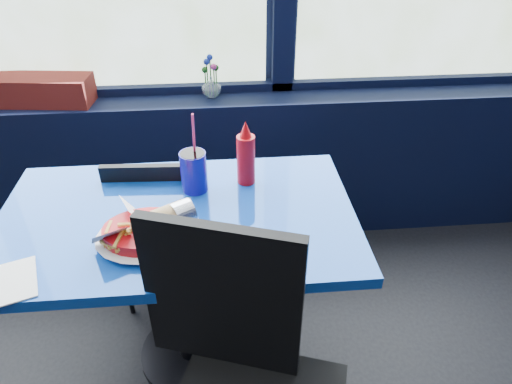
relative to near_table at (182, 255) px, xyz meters
name	(u,v)px	position (x,y,z in m)	size (l,w,h in m)	color
window_sill	(135,170)	(-0.30, 0.87, -0.17)	(5.00, 0.26, 0.80)	black
near_table	(182,255)	(0.00, 0.00, 0.00)	(1.20, 0.70, 0.75)	black
chair_near_front	(241,378)	(0.18, -0.51, 0.01)	(0.58, 0.58, 1.01)	black
chair_near_back	(159,222)	(-0.12, 0.33, -0.10)	(0.39, 0.39, 0.81)	black
planter_box	(22,90)	(-0.75, 0.88, 0.30)	(0.65, 0.16, 0.13)	maroon
flower_vase	(211,84)	(0.13, 0.88, 0.29)	(0.10, 0.11, 0.20)	silver
food_basket	(149,230)	(-0.08, -0.12, 0.22)	(0.31, 0.30, 0.11)	red
ketchup_bottle	(246,156)	(0.25, 0.18, 0.29)	(0.07, 0.07, 0.25)	red
soda_cup	(194,171)	(0.06, 0.15, 0.26)	(0.09, 0.09, 0.32)	#100C8B
napkin	(3,284)	(-0.46, -0.28, 0.18)	(0.17, 0.17, 0.00)	white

